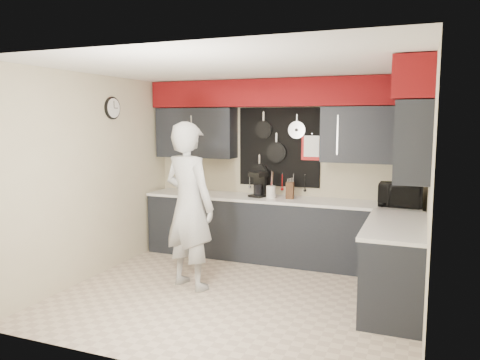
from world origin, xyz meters
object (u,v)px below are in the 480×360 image
at_px(coffee_maker, 259,184).
at_px(utensil_crock, 271,192).
at_px(knife_block, 290,190).
at_px(microwave, 401,195).
at_px(person, 189,206).

bearing_deg(coffee_maker, utensil_crock, 4.41).
xyz_separation_m(knife_block, coffee_maker, (-0.47, 0.01, 0.07)).
relative_size(microwave, coffee_maker, 1.49).
xyz_separation_m(knife_block, utensil_crock, (-0.27, -0.03, -0.03)).
bearing_deg(utensil_crock, microwave, -0.62).
distance_m(knife_block, coffee_maker, 0.47).
height_order(microwave, knife_block, microwave).
bearing_deg(microwave, utensil_crock, 179.46).
bearing_deg(knife_block, microwave, -7.93).
bearing_deg(utensil_crock, coffee_maker, 167.54).
xyz_separation_m(utensil_crock, coffee_maker, (-0.20, 0.04, 0.10)).
relative_size(coffee_maker, person, 0.18).
height_order(microwave, person, person).
height_order(utensil_crock, person, person).
height_order(knife_block, utensil_crock, knife_block).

